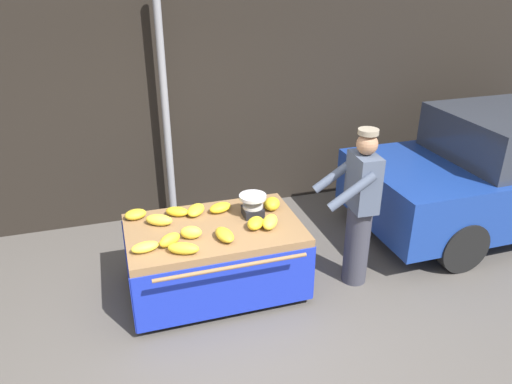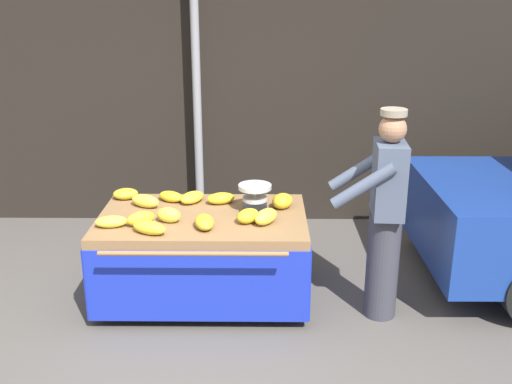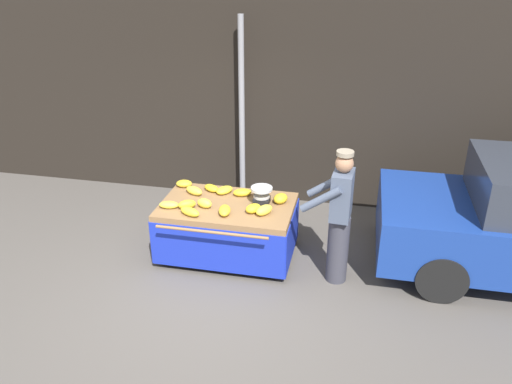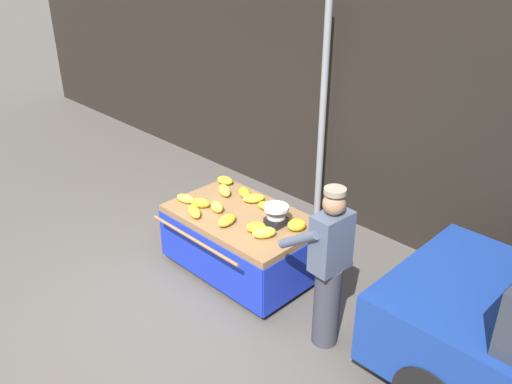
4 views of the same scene
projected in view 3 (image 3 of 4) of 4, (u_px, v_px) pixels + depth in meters
ground_plane at (206, 298)px, 6.12m from camera, size 60.00×60.00×0.00m
back_wall at (258, 92)px, 8.01m from camera, size 16.00×0.24×3.51m
street_pole at (242, 115)px, 7.87m from camera, size 0.09×0.09×2.94m
banana_cart at (227, 218)px, 6.76m from camera, size 1.75×1.29×0.76m
weighing_scale at (262, 196)px, 6.63m from camera, size 0.28×0.28×0.23m
banana_bunch_0 at (242, 192)px, 6.88m from camera, size 0.28×0.21×0.10m
banana_bunch_1 at (212, 188)px, 7.01m from camera, size 0.27×0.23×0.09m
banana_bunch_2 at (187, 204)px, 6.53m from camera, size 0.26×0.22×0.12m
banana_bunch_3 at (264, 210)px, 6.39m from camera, size 0.25×0.29×0.12m
banana_bunch_4 at (169, 205)px, 6.55m from camera, size 0.27×0.16×0.09m
banana_bunch_5 at (225, 210)px, 6.40m from camera, size 0.20×0.30×0.10m
banana_bunch_6 at (224, 190)px, 6.95m from camera, size 0.27×0.30×0.10m
banana_bunch_7 at (205, 203)px, 6.56m from camera, size 0.23×0.18×0.12m
banana_bunch_8 at (184, 184)px, 7.14m from camera, size 0.25×0.19×0.10m
banana_bunch_9 at (253, 208)px, 6.44m from camera, size 0.25×0.26×0.11m
banana_bunch_10 at (281, 198)px, 6.68m from camera, size 0.25×0.26×0.13m
banana_bunch_11 at (194, 191)px, 6.92m from camera, size 0.30×0.24×0.11m
banana_bunch_12 at (190, 212)px, 6.37m from camera, size 0.31×0.23×0.10m
vendor_person at (339, 217)px, 6.11m from camera, size 0.60×0.54×1.71m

